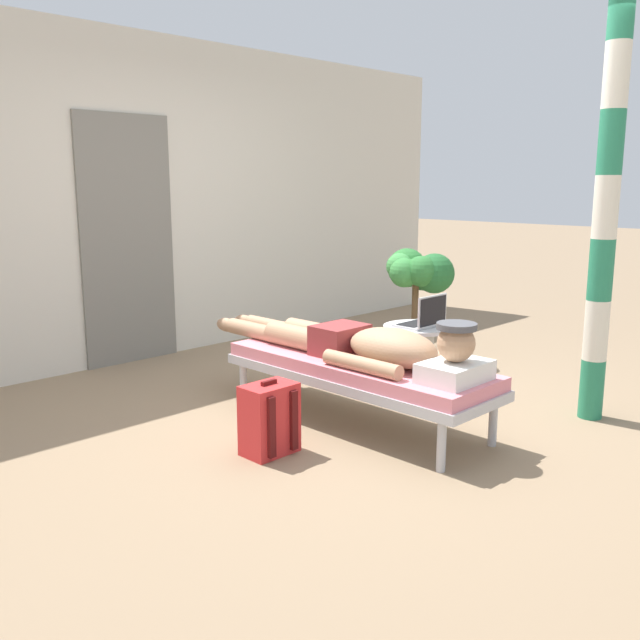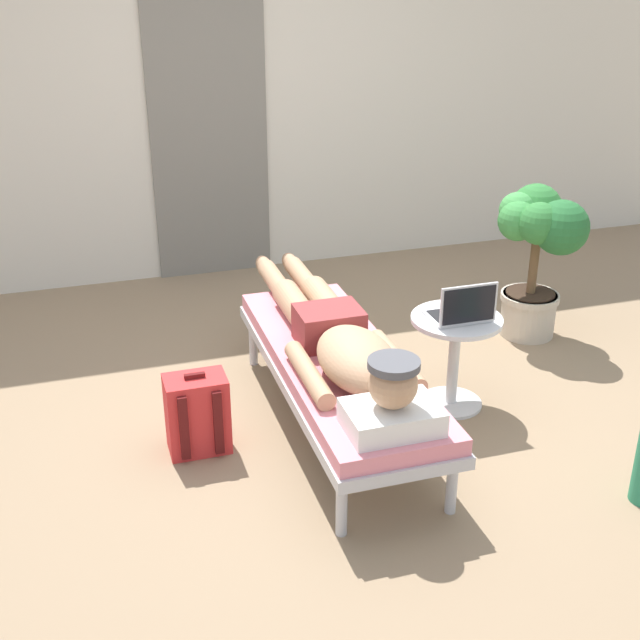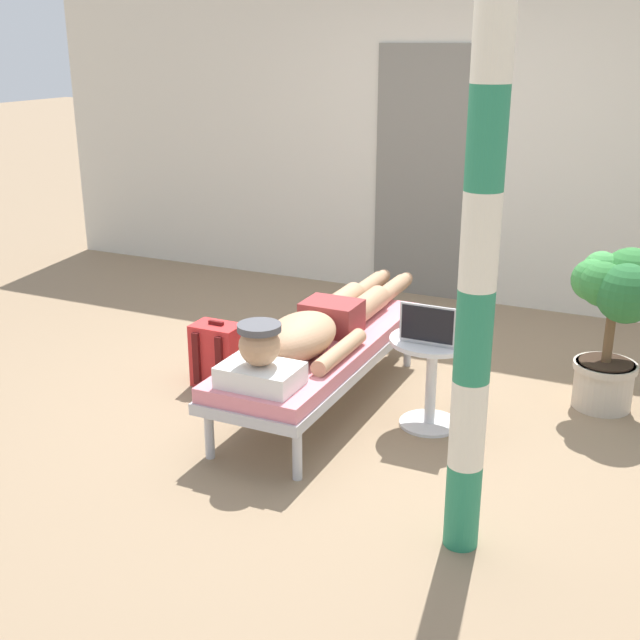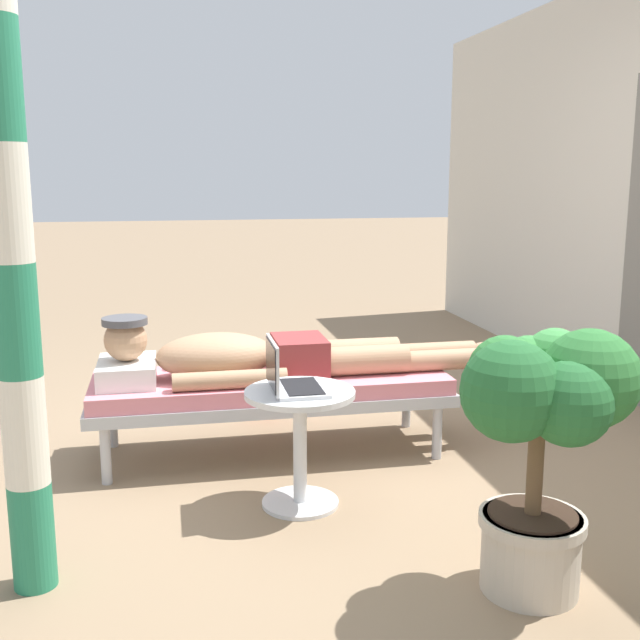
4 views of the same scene
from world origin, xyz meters
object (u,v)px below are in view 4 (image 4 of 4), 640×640
object	(u,v)px
lounge_chair	(271,389)
person_reclining	(261,356)
potted_plant	(542,420)
porch_post	(7,203)
side_table	(300,428)
laptop	(288,378)
backpack	(258,380)

from	to	relation	value
lounge_chair	person_reclining	size ratio (longest dim) A/B	0.85
potted_plant	porch_post	xyz separation A→B (m)	(-0.40, -1.71, 0.72)
side_table	potted_plant	distance (m)	1.14
lounge_chair	person_reclining	bearing A→B (deg)	-90.00
person_reclining	porch_post	distance (m)	1.70
lounge_chair	side_table	world-z (taller)	side_table
lounge_chair	potted_plant	xyz separation A→B (m)	(1.54, 0.71, 0.29)
laptop	potted_plant	xyz separation A→B (m)	(0.87, 0.72, 0.05)
side_table	potted_plant	xyz separation A→B (m)	(0.87, 0.67, 0.27)
side_table	potted_plant	bearing A→B (deg)	37.51
lounge_chair	backpack	size ratio (longest dim) A/B	4.33
side_table	laptop	world-z (taller)	laptop
lounge_chair	side_table	bearing A→B (deg)	3.02
person_reclining	potted_plant	bearing A→B (deg)	26.07
lounge_chair	person_reclining	distance (m)	0.18
lounge_chair	backpack	xyz separation A→B (m)	(-0.72, 0.02, -0.15)
person_reclining	backpack	xyz separation A→B (m)	(-0.72, 0.06, -0.32)
potted_plant	backpack	bearing A→B (deg)	-163.06
person_reclining	porch_post	bearing A→B (deg)	-40.03
potted_plant	side_table	bearing A→B (deg)	-142.49
backpack	lounge_chair	bearing A→B (deg)	-1.39
side_table	backpack	world-z (taller)	side_table
lounge_chair	porch_post	world-z (taller)	porch_post
person_reclining	potted_plant	distance (m)	1.72
potted_plant	porch_post	world-z (taller)	porch_post
laptop	side_table	bearing A→B (deg)	90.00
potted_plant	person_reclining	bearing A→B (deg)	-153.93
side_table	backpack	xyz separation A→B (m)	(-1.39, -0.02, -0.16)
side_table	laptop	distance (m)	0.23
person_reclining	backpack	size ratio (longest dim) A/B	5.12
person_reclining	laptop	world-z (taller)	laptop
porch_post	side_table	bearing A→B (deg)	114.63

